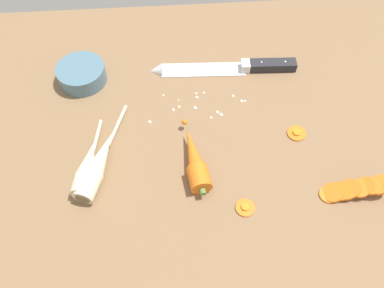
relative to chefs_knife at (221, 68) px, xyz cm
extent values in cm
cube|color=brown|center=(-8.51, -19.82, -2.65)|extent=(120.00, 90.00, 4.00)
cube|color=silver|center=(-4.21, 0.18, -0.40)|extent=(20.17, 5.25, 0.50)
cone|color=silver|center=(-15.40, 0.66, -0.40)|extent=(3.17, 4.08, 3.96)
cube|color=silver|center=(5.78, -0.25, 0.45)|extent=(2.12, 3.02, 2.20)
cube|color=#232328|center=(12.28, -0.53, 0.45)|extent=(11.11, 3.27, 2.20)
sphere|color=silver|center=(9.48, -0.41, 1.55)|extent=(0.50, 0.50, 0.50)
sphere|color=silver|center=(15.07, -0.64, 1.55)|extent=(0.50, 0.50, 0.50)
cylinder|color=orange|center=(-7.75, -30.16, 1.45)|extent=(4.85, 5.40, 4.20)
cone|color=orange|center=(-8.57, -24.40, 1.45)|extent=(5.61, 12.10, 3.99)
sphere|color=orange|center=(-9.70, -16.55, 1.45)|extent=(1.20, 1.20, 1.20)
cylinder|color=#5B7F3D|center=(-7.32, -33.16, 1.45)|extent=(1.33, 1.16, 1.20)
cylinder|color=beige|center=(-28.91, -30.35, 1.35)|extent=(5.55, 6.52, 4.00)
cone|color=beige|center=(-26.48, -23.04, 1.35)|extent=(6.72, 10.55, 3.80)
cylinder|color=beige|center=(-23.98, -15.56, 0.45)|extent=(4.04, 10.33, 0.70)
cylinder|color=brown|center=(-29.79, -32.98, 1.35)|extent=(2.75, 1.17, 2.80)
cylinder|color=beige|center=(-29.95, -29.98, 1.35)|extent=(4.59, 4.80, 4.00)
cone|color=beige|center=(-29.07, -24.14, 1.35)|extent=(4.88, 8.04, 3.80)
cylinder|color=beige|center=(-28.17, -18.16, 0.45)|extent=(1.91, 8.19, 0.70)
cylinder|color=brown|center=(-30.27, -32.09, 1.35)|extent=(2.81, 0.71, 2.80)
cylinder|color=orange|center=(16.96, -34.55, -0.30)|extent=(3.71, 3.71, 0.70)
cylinder|color=orange|center=(17.66, -34.40, -0.06)|extent=(4.04, 4.06, 2.11)
cylinder|color=orange|center=(19.18, -34.35, 0.19)|extent=(3.82, 3.82, 2.03)
cylinder|color=orange|center=(20.04, -34.44, 0.43)|extent=(3.81, 3.77, 1.75)
cylinder|color=orange|center=(20.91, -34.17, 0.68)|extent=(3.85, 3.90, 2.22)
cylinder|color=orange|center=(22.58, -34.35, 0.92)|extent=(3.87, 3.82, 1.64)
cylinder|color=orange|center=(23.62, -34.06, 1.17)|extent=(3.61, 3.65, 2.17)
cylinder|color=orange|center=(24.62, -34.25, 1.41)|extent=(3.66, 3.61, 1.69)
cylinder|color=orange|center=(25.73, -34.35, 1.66)|extent=(3.76, 3.75, 1.99)
cylinder|color=orange|center=(26.69, -34.21, 1.90)|extent=(3.87, 3.83, 1.76)
cylinder|color=orange|center=(0.51, -36.08, -0.30)|extent=(3.70, 3.70, 0.70)
cylinder|color=orange|center=(0.51, -36.08, -0.03)|extent=(1.55, 1.55, 0.16)
cylinder|color=orange|center=(13.94, -19.83, -0.30)|extent=(3.97, 3.97, 0.70)
cylinder|color=orange|center=(13.94, -19.83, -0.03)|extent=(1.67, 1.67, 0.16)
cylinder|color=slate|center=(-32.52, -0.93, 1.35)|extent=(11.00, 11.00, 4.00)
cylinder|color=#3E5C6C|center=(-32.52, -0.93, 1.83)|extent=(8.80, 8.80, 2.80)
sphere|color=silver|center=(-4.73, -7.03, -0.33)|extent=(0.65, 0.65, 0.65)
sphere|color=silver|center=(-10.62, -10.70, -0.33)|extent=(0.64, 0.64, 0.64)
sphere|color=silver|center=(-10.64, -8.81, -0.45)|extent=(0.41, 0.41, 0.41)
sphere|color=silver|center=(-14.01, -7.09, -0.38)|extent=(0.53, 0.53, 0.53)
sphere|color=silver|center=(-7.06, -11.29, -0.22)|extent=(0.85, 0.85, 0.85)
sphere|color=silver|center=(3.57, -10.13, -0.25)|extent=(0.80, 0.80, 0.80)
sphere|color=silver|center=(-1.51, -13.64, -0.22)|extent=(0.87, 0.87, 0.87)
sphere|color=silver|center=(4.31, -10.11, -0.40)|extent=(0.50, 0.50, 0.50)
sphere|color=silver|center=(-2.21, -12.86, -0.26)|extent=(0.79, 0.79, 0.79)
sphere|color=silver|center=(-17.21, -14.50, -0.25)|extent=(0.80, 0.80, 0.80)
sphere|color=silver|center=(1.81, -8.45, -0.31)|extent=(0.68, 0.68, 0.68)
sphere|color=silver|center=(-11.91, -11.45, -0.34)|extent=(0.63, 0.63, 0.63)
sphere|color=silver|center=(-3.78, -14.26, -0.36)|extent=(0.59, 0.59, 0.59)
sphere|color=silver|center=(-6.51, -7.09, -0.35)|extent=(0.61, 0.61, 0.61)
sphere|color=silver|center=(-6.43, -8.27, -0.27)|extent=(0.76, 0.76, 0.76)
camera|label=1|loc=(-11.79, -66.61, 68.17)|focal=37.00mm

